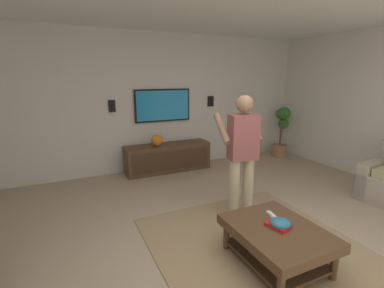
% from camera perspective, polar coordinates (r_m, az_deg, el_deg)
% --- Properties ---
extents(ground_plane, '(8.12, 8.12, 0.00)m').
position_cam_1_polar(ground_plane, '(3.23, 12.25, -21.69)').
color(ground_plane, tan).
extents(wall_back_tv, '(0.10, 6.96, 2.70)m').
position_cam_1_polar(wall_back_tv, '(5.64, -7.98, 8.45)').
color(wall_back_tv, silver).
rests_on(wall_back_tv, ground).
extents(area_rug, '(2.54, 2.21, 0.01)m').
position_cam_1_polar(area_rug, '(3.30, 14.28, -20.74)').
color(area_rug, '#9E8460').
rests_on(area_rug, ground).
extents(coffee_table, '(1.00, 0.80, 0.40)m').
position_cam_1_polar(coffee_table, '(3.02, 17.12, -17.93)').
color(coffee_table, '#513823').
rests_on(coffee_table, ground).
extents(media_console, '(0.45, 1.70, 0.55)m').
position_cam_1_polar(media_console, '(5.58, -4.98, -2.80)').
color(media_console, '#513823').
rests_on(media_console, ground).
extents(tv, '(0.05, 1.15, 0.64)m').
position_cam_1_polar(tv, '(5.61, -6.06, 7.96)').
color(tv, black).
extents(person_standing, '(0.60, 0.61, 1.64)m').
position_cam_1_polar(person_standing, '(3.62, 10.33, -1.27)').
color(person_standing, '#C6B793').
rests_on(person_standing, ground).
extents(potted_plant_tall, '(0.41, 0.42, 1.18)m').
position_cam_1_polar(potted_plant_tall, '(6.87, 18.08, 2.98)').
color(potted_plant_tall, '#9E6B4C').
rests_on(potted_plant_tall, ground).
extents(bowl, '(0.20, 0.20, 0.09)m').
position_cam_1_polar(bowl, '(2.96, 17.79, -15.34)').
color(bowl, teal).
rests_on(bowl, coffee_table).
extents(remote_white, '(0.16, 0.07, 0.02)m').
position_cam_1_polar(remote_white, '(3.17, 16.12, -13.87)').
color(remote_white, white).
rests_on(remote_white, coffee_table).
extents(book, '(0.25, 0.21, 0.04)m').
position_cam_1_polar(book, '(2.97, 17.36, -15.80)').
color(book, red).
rests_on(book, coffee_table).
extents(vase_round, '(0.22, 0.22, 0.22)m').
position_cam_1_polar(vase_round, '(5.37, -7.28, 0.73)').
color(vase_round, orange).
rests_on(vase_round, media_console).
extents(wall_speaker_left, '(0.06, 0.12, 0.22)m').
position_cam_1_polar(wall_speaker_left, '(6.07, 3.87, 8.82)').
color(wall_speaker_left, black).
extents(wall_speaker_right, '(0.06, 0.12, 0.22)m').
position_cam_1_polar(wall_speaker_right, '(5.38, -16.25, 7.55)').
color(wall_speaker_right, black).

